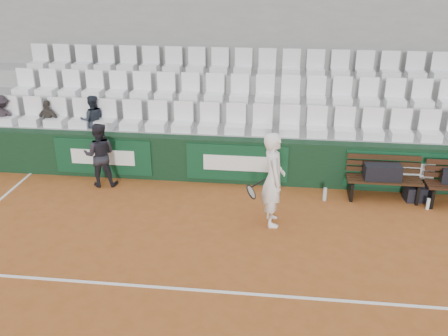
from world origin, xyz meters
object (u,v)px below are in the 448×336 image
Objects in this scene: sports_bag_left at (382,172)px; sports_bag_ground at (418,193)px; spectator_b at (47,103)px; bench_left at (383,189)px; ball_kid at (100,155)px; spectator_c at (91,101)px; tennis_player at (273,179)px; water_bottle_far at (428,204)px; spectator_a at (0,100)px; water_bottle_near at (325,194)px.

sports_bag_ground is (0.76, 0.03, -0.45)m from sports_bag_left.
spectator_b reaches higher than sports_bag_left.
bench_left is 1.06× the size of ball_kid.
bench_left is at bearing 151.64° from spectator_c.
sports_bag_left is at bearing 151.43° from spectator_c.
tennis_player reaches higher than ball_kid.
water_bottle_far is 9.73m from spectator_a.
sports_bag_left is 1.07m from water_bottle_far.
bench_left is 2.05× the size of sports_bag_left.
spectator_a is 1.14m from spectator_b.
ball_kid is at bearing -179.93° from sports_bag_left.
sports_bag_left is 2.63× the size of water_bottle_near.
spectator_c is at bearing 171.02° from sports_bag_left.
spectator_b is (-8.27, 0.99, 1.36)m from sports_bag_ground.
sports_bag_left reaches higher than sports_bag_ground.
water_bottle_near is at bearing -169.66° from sports_bag_left.
sports_bag_ground is (0.71, 0.01, -0.07)m from bench_left.
spectator_c is at bearing 162.99° from spectator_a.
tennis_player is (-2.96, -1.29, 0.74)m from sports_bag_ground.
sports_bag_left is at bearing 10.34° from water_bottle_near.
sports_bag_ground is at bearing 1.94° from sports_bag_left.
sports_bag_ground is at bearing 106.51° from water_bottle_far.
sports_bag_ground is at bearing 171.62° from ball_kid.
water_bottle_far is at bearing -22.50° from sports_bag_left.
sports_bag_left is at bearing -178.06° from sports_bag_ground.
ball_kid is at bearing 142.23° from spectator_a.
spectator_a is at bearing 160.51° from tennis_player.
water_bottle_far is (0.83, -0.38, -0.11)m from bench_left.
sports_bag_ground is 1.85× the size of water_bottle_near.
ball_kid is 1.20× the size of spectator_c.
sports_bag_ground is 0.36× the size of ball_kid.
bench_left is 0.71m from sports_bag_ground.
tennis_player is at bearing 143.50° from spectator_a.
spectator_a reaches higher than sports_bag_ground.
sports_bag_left is 0.52× the size of ball_kid.
sports_bag_ground is at bearing 6.99° from water_bottle_near.
spectator_c is at bearing 171.23° from bench_left.
sports_bag_left is 8.75m from spectator_a.
sports_bag_left is at bearing -163.97° from bench_left.
ball_kid is 1.43m from spectator_c.
spectator_a reaches higher than spectator_b.
water_bottle_far is 7.58m from spectator_c.
ball_kid is at bearing 154.14° from spectator_b.
bench_left is 5.38× the size of water_bottle_near.
tennis_player is 6.87m from spectator_a.
sports_bag_left is 6.58m from spectator_c.
water_bottle_near is 7.74m from spectator_a.
sports_bag_left is at bearing 156.29° from spectator_a.
spectator_c is (-5.29, 1.22, 1.45)m from water_bottle_near.
water_bottle_near is 0.27× the size of spectator_b.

